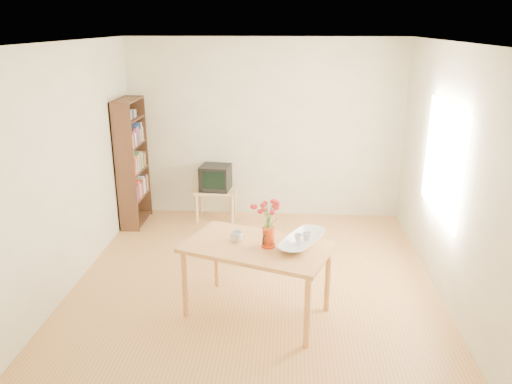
# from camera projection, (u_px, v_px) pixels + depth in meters

# --- Properties ---
(room) EXTENTS (4.50, 4.50, 4.50)m
(room) POSITION_uv_depth(u_px,v_px,m) (257.00, 174.00, 5.14)
(room) COLOR #B37B3F
(room) RESTS_ON ground
(table) EXTENTS (1.56, 1.20, 0.75)m
(table) POSITION_uv_depth(u_px,v_px,m) (257.00, 253.00, 4.82)
(table) COLOR #CA8645
(table) RESTS_ON ground
(tv_stand) EXTENTS (0.60, 0.45, 0.46)m
(tv_stand) POSITION_uv_depth(u_px,v_px,m) (216.00, 194.00, 7.33)
(tv_stand) COLOR #E1BA7F
(tv_stand) RESTS_ON ground
(bookshelf) EXTENTS (0.28, 0.70, 1.80)m
(bookshelf) POSITION_uv_depth(u_px,v_px,m) (133.00, 167.00, 7.05)
(bookshelf) COLOR #331D11
(bookshelf) RESTS_ON ground
(pitcher) EXTENTS (0.13, 0.20, 0.20)m
(pitcher) POSITION_uv_depth(u_px,v_px,m) (268.00, 238.00, 4.73)
(pitcher) COLOR #C4370B
(pitcher) RESTS_ON table
(flowers) EXTENTS (0.22, 0.22, 0.32)m
(flowers) POSITION_uv_depth(u_px,v_px,m) (269.00, 213.00, 4.65)
(flowers) COLOR red
(flowers) RESTS_ON pitcher
(mug) EXTENTS (0.14, 0.14, 0.10)m
(mug) POSITION_uv_depth(u_px,v_px,m) (237.00, 237.00, 4.86)
(mug) COLOR white
(mug) RESTS_ON table
(bowl) EXTENTS (0.59, 0.59, 0.42)m
(bowl) POSITION_uv_depth(u_px,v_px,m) (303.00, 224.00, 4.74)
(bowl) COLOR white
(bowl) RESTS_ON table
(teacup_a) EXTENTS (0.08, 0.08, 0.06)m
(teacup_a) POSITION_uv_depth(u_px,v_px,m) (298.00, 228.00, 4.76)
(teacup_a) COLOR white
(teacup_a) RESTS_ON bowl
(teacup_b) EXTENTS (0.07, 0.07, 0.07)m
(teacup_b) POSITION_uv_depth(u_px,v_px,m) (307.00, 227.00, 4.77)
(teacup_b) COLOR white
(teacup_b) RESTS_ON bowl
(television) EXTENTS (0.45, 0.43, 0.36)m
(television) POSITION_uv_depth(u_px,v_px,m) (216.00, 177.00, 7.26)
(television) COLOR black
(television) RESTS_ON tv_stand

